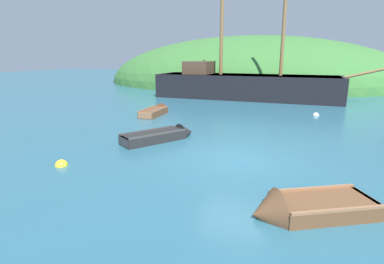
# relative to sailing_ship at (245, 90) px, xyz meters

# --- Properties ---
(ground_plane) EXTENTS (120.00, 120.00, 0.00)m
(ground_plane) POSITION_rel_sailing_ship_xyz_m (2.80, -16.17, -0.75)
(ground_plane) COLOR #285B70
(shore_hill) EXTENTS (39.56, 27.99, 12.27)m
(shore_hill) POSITION_rel_sailing_ship_xyz_m (-2.05, 15.66, -0.75)
(shore_hill) COLOR #387033
(shore_hill) RESTS_ON ground
(sailing_ship) EXTENTS (18.07, 4.15, 11.00)m
(sailing_ship) POSITION_rel_sailing_ship_xyz_m (0.00, 0.00, 0.00)
(sailing_ship) COLOR black
(sailing_ship) RESTS_ON ground
(rowboat_near_dock) EXTENTS (2.70, 3.46, 0.93)m
(rowboat_near_dock) POSITION_rel_sailing_ship_xyz_m (-0.80, -14.73, -0.61)
(rowboat_near_dock) COLOR black
(rowboat_near_dock) RESTS_ON ground
(rowboat_portside) EXTENTS (1.07, 3.12, 0.91)m
(rowboat_portside) POSITION_rel_sailing_ship_xyz_m (-3.80, -9.36, -0.62)
(rowboat_portside) COLOR brown
(rowboat_portside) RESTS_ON ground
(rowboat_outer_right) EXTENTS (3.16, 2.50, 1.16)m
(rowboat_outer_right) POSITION_rel_sailing_ship_xyz_m (5.20, -19.59, -0.64)
(rowboat_outer_right) COLOR brown
(rowboat_outer_right) RESTS_ON ground
(buoy_yellow) EXTENTS (0.43, 0.43, 0.43)m
(buoy_yellow) POSITION_rel_sailing_ship_xyz_m (-2.63, -18.92, -0.75)
(buoy_yellow) COLOR yellow
(buoy_yellow) RESTS_ON ground
(buoy_white) EXTENTS (0.38, 0.38, 0.38)m
(buoy_white) POSITION_rel_sailing_ship_xyz_m (5.71, -6.28, -0.75)
(buoy_white) COLOR white
(buoy_white) RESTS_ON ground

